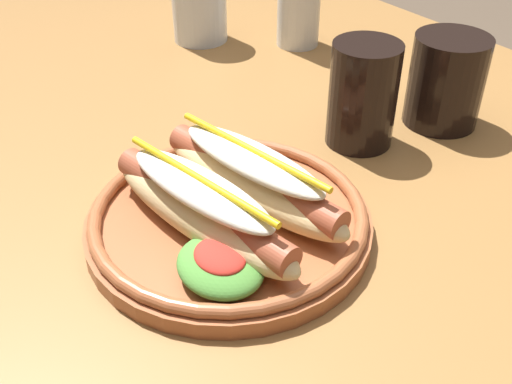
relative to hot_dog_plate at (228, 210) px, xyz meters
name	(u,v)px	position (x,y,z in m)	size (l,w,h in m)	color
dining_table	(291,213)	(-0.08, 0.14, -0.12)	(1.48, 0.83, 0.74)	olive
hot_dog_plate	(228,210)	(0.00, 0.00, 0.00)	(0.25, 0.25, 0.08)	#9E5633
soda_cup	(446,81)	(-0.02, 0.31, 0.02)	(0.08, 0.08, 0.10)	black
extra_cup	(363,95)	(-0.05, 0.20, 0.03)	(0.07, 0.07, 0.11)	black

